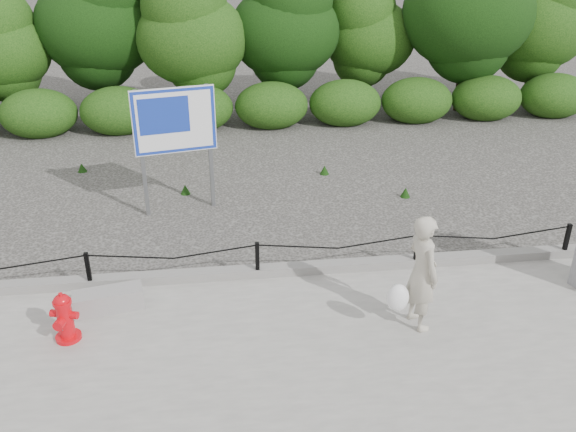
# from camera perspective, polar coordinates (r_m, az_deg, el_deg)

# --- Properties ---
(ground) EXTENTS (90.00, 90.00, 0.00)m
(ground) POSITION_cam_1_polar(r_m,az_deg,el_deg) (9.49, -2.83, -6.12)
(ground) COLOR #2D2B28
(ground) RESTS_ON ground
(sidewalk) EXTENTS (14.00, 4.00, 0.08)m
(sidewalk) POSITION_cam_1_polar(r_m,az_deg,el_deg) (7.85, -1.64, -13.64)
(sidewalk) COLOR gray
(sidewalk) RESTS_ON ground
(curb) EXTENTS (14.00, 0.22, 0.14)m
(curb) POSITION_cam_1_polar(r_m,az_deg,el_deg) (9.46, -2.88, -5.19)
(curb) COLOR slate
(curb) RESTS_ON sidewalk
(chain_barrier) EXTENTS (10.06, 0.06, 0.60)m
(chain_barrier) POSITION_cam_1_polar(r_m,az_deg,el_deg) (9.26, -2.89, -3.73)
(chain_barrier) COLOR black
(chain_barrier) RESTS_ON sidewalk
(treeline) EXTENTS (20.22, 3.81, 4.93)m
(treeline) POSITION_cam_1_polar(r_m,az_deg,el_deg) (17.21, -1.63, 17.66)
(treeline) COLOR black
(treeline) RESTS_ON ground
(fire_hydrant) EXTENTS (0.41, 0.42, 0.71)m
(fire_hydrant) POSITION_cam_1_polar(r_m,az_deg,el_deg) (8.48, -20.17, -8.92)
(fire_hydrant) COLOR red
(fire_hydrant) RESTS_ON sidewalk
(pedestrian) EXTENTS (0.76, 0.67, 1.63)m
(pedestrian) POSITION_cam_1_polar(r_m,az_deg,el_deg) (8.17, 12.29, -5.32)
(pedestrian) COLOR #B4AD9A
(pedestrian) RESTS_ON sidewalk
(concrete_block) EXTENTS (1.00, 0.51, 0.31)m
(concrete_block) POSITION_cam_1_polar(r_m,az_deg,el_deg) (9.00, -16.45, -7.54)
(concrete_block) COLOR gray
(concrete_block) RESTS_ON sidewalk
(advertising_sign) EXTENTS (1.47, 0.39, 2.39)m
(advertising_sign) POSITION_cam_1_polar(r_m,az_deg,el_deg) (11.25, -10.57, 8.25)
(advertising_sign) COLOR slate
(advertising_sign) RESTS_ON ground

